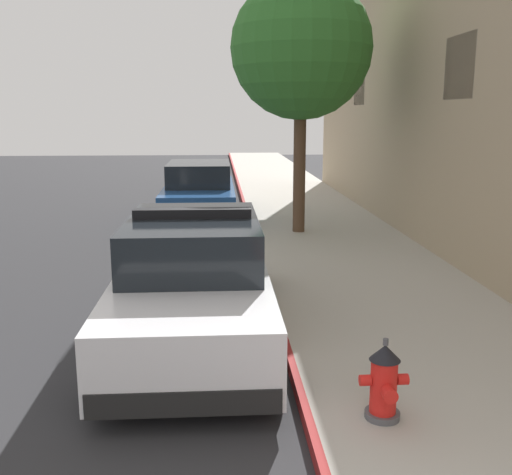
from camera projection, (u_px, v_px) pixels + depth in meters
name	position (u px, v px, depth m)	size (l,w,h in m)	color
ground_plane	(43.00, 266.00, 11.57)	(33.48, 60.00, 0.20)	#2B2B2D
sidewalk_pavement	(344.00, 253.00, 11.91)	(3.39, 60.00, 0.15)	#ADA89E
curb_painted_edge	(259.00, 254.00, 11.80)	(0.08, 60.00, 0.15)	maroon
police_cruiser	(194.00, 282.00, 7.51)	(1.94, 4.84, 1.68)	white
parked_car_silver_ahead	(199.00, 193.00, 15.86)	(1.94, 4.84, 1.56)	navy
fire_hydrant	(384.00, 382.00, 5.25)	(0.44, 0.40, 0.76)	#4C4C51
street_tree	(301.00, 49.00, 12.91)	(3.13, 3.13, 5.68)	brown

